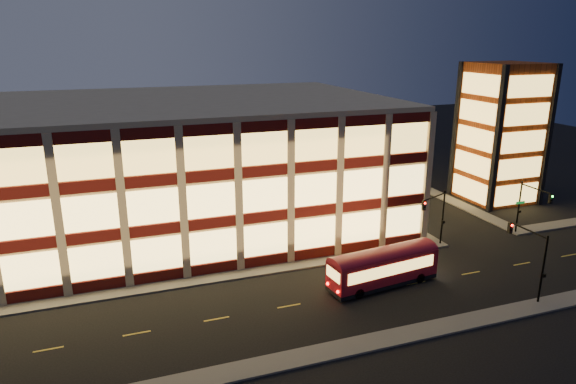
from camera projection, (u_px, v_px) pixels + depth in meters
name	position (u px, v px, depth m)	size (l,w,h in m)	color
ground	(224.00, 282.00, 45.97)	(200.00, 200.00, 0.00)	black
sidewalk_office_south	(189.00, 282.00, 45.88)	(54.00, 2.00, 0.15)	#514F4C
sidewalk_office_east	(364.00, 200.00, 68.71)	(2.00, 30.00, 0.15)	#514F4C
sidewalk_tower_south	(558.00, 225.00, 59.80)	(14.00, 2.00, 0.15)	#514F4C
sidewalk_tower_west	(433.00, 192.00, 72.27)	(2.00, 30.00, 0.15)	#514F4C
sidewalk_near	(268.00, 365.00, 34.24)	(100.00, 2.00, 0.15)	#514F4C
office_building	(163.00, 164.00, 58.16)	(50.45, 30.45, 14.50)	tan
stair_tower	(500.00, 133.00, 67.07)	(8.60, 8.60, 18.00)	#8C3814
traffic_signal_far	(436.00, 211.00, 52.18)	(3.79, 1.87, 6.00)	black
traffic_signal_right	(530.00, 202.00, 55.07)	(1.20, 4.37, 6.00)	black
traffic_signal_near	(531.00, 250.00, 42.45)	(0.32, 4.45, 6.00)	black
trolley_bus	(383.00, 265.00, 44.88)	(10.43, 3.76, 3.45)	maroon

